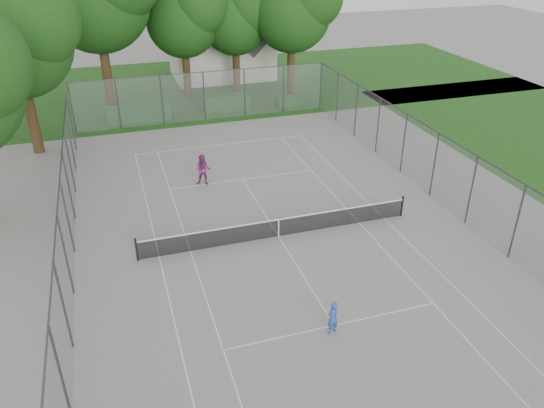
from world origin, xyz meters
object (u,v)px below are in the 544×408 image
object	(u,v)px
tennis_net	(279,227)
girl_player	(333,317)
woman_player	(203,170)
house	(220,27)

from	to	relation	value
tennis_net	girl_player	size ratio (longest dim) A/B	9.62
girl_player	woman_player	bearing A→B (deg)	-102.87
house	girl_player	world-z (taller)	house
house	girl_player	bearing A→B (deg)	-96.68
house	tennis_net	bearing A→B (deg)	-97.78
tennis_net	girl_player	distance (m)	6.69
tennis_net	woman_player	size ratio (longest dim) A/B	7.36
house	girl_player	distance (m)	35.78
house	woman_player	distance (m)	23.30
tennis_net	woman_player	world-z (taller)	woman_player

